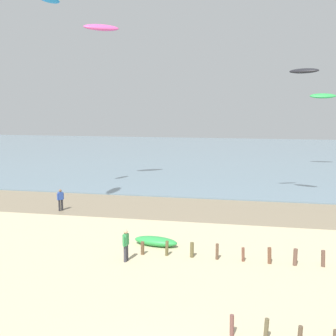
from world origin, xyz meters
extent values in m
cube|color=#84755B|center=(0.00, 21.68, 0.00)|extent=(120.00, 7.58, 0.01)
cube|color=slate|center=(0.00, 60.47, 0.05)|extent=(160.00, 70.00, 0.10)
cylinder|color=brown|center=(1.89, 3.68, 0.39)|extent=(0.16, 0.18, 0.78)
cylinder|color=brown|center=(3.08, 3.61, 0.40)|extent=(0.19, 0.16, 0.81)
cylinder|color=brown|center=(4.22, 3.71, 0.30)|extent=(0.18, 0.18, 0.61)
cylinder|color=brown|center=(-3.33, 10.98, 0.37)|extent=(0.21, 0.22, 0.75)
cylinder|color=brown|center=(-1.99, 11.10, 0.41)|extent=(0.19, 0.20, 0.83)
cylinder|color=brown|center=(-0.61, 11.12, 0.41)|extent=(0.20, 0.22, 0.83)
cylinder|color=brown|center=(0.75, 11.06, 0.43)|extent=(0.16, 0.16, 0.87)
cylinder|color=brown|center=(2.12, 11.03, 0.38)|extent=(0.18, 0.19, 0.77)
cylinder|color=brown|center=(3.46, 11.01, 0.43)|extent=(0.23, 0.22, 0.87)
cylinder|color=brown|center=(4.75, 11.02, 0.43)|extent=(0.22, 0.24, 0.88)
cylinder|color=brown|center=(6.12, 11.11, 0.43)|extent=(0.23, 0.21, 0.87)
cylinder|color=#383842|center=(-3.94, 9.74, 0.44)|extent=(0.16, 0.16, 0.88)
cylinder|color=#383842|center=(-3.92, 9.95, 0.44)|extent=(0.16, 0.16, 0.88)
cube|color=#338C4C|center=(-3.93, 9.84, 1.18)|extent=(0.26, 0.38, 0.60)
sphere|color=tan|center=(-3.93, 9.84, 1.60)|extent=(0.22, 0.22, 0.22)
cylinder|color=#338C4C|center=(-3.95, 9.61, 1.13)|extent=(0.09, 0.09, 0.52)
cylinder|color=#338C4C|center=(-3.90, 10.08, 1.13)|extent=(0.09, 0.09, 0.52)
cylinder|color=#232328|center=(-12.04, 19.22, 0.44)|extent=(0.16, 0.16, 0.88)
cylinder|color=#232328|center=(-12.17, 19.04, 0.44)|extent=(0.16, 0.16, 0.88)
cube|color=#2D4CA5|center=(-12.10, 19.13, 1.18)|extent=(0.39, 0.42, 0.60)
sphere|color=brown|center=(-12.10, 19.13, 1.60)|extent=(0.22, 0.22, 0.22)
cylinder|color=#2D4CA5|center=(-11.96, 19.32, 1.13)|extent=(0.09, 0.09, 0.52)
cylinder|color=#2D4CA5|center=(-12.25, 18.94, 1.13)|extent=(0.09, 0.09, 0.52)
ellipsoid|color=green|center=(-2.95, 12.57, 0.26)|extent=(2.76, 1.35, 0.53)
ellipsoid|color=#E54C99|center=(-12.31, 29.64, 15.66)|extent=(3.61, 2.92, 0.99)
ellipsoid|color=black|center=(6.38, 25.82, 10.93)|extent=(2.56, 1.70, 0.59)
ellipsoid|color=green|center=(11.14, 46.67, 9.40)|extent=(3.24, 1.17, 0.93)
ellipsoid|color=#2384D1|center=(-14.27, 22.91, 16.75)|extent=(1.51, 2.34, 0.57)
camera|label=1|loc=(2.40, -10.30, 8.09)|focal=44.56mm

